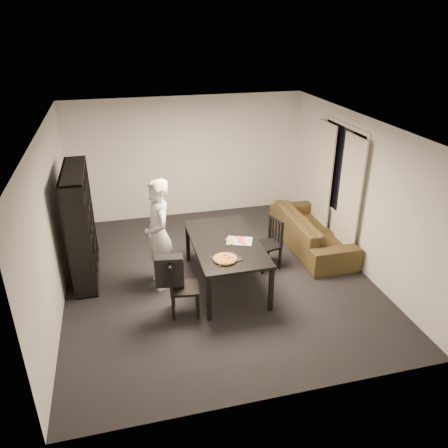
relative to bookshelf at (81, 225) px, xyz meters
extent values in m
cube|color=black|center=(2.16, -0.60, -0.95)|extent=(5.00, 5.50, 0.01)
cube|color=white|center=(2.16, -0.60, 1.65)|extent=(5.00, 5.50, 0.01)
cube|color=silver|center=(2.16, 2.15, 0.35)|extent=(5.00, 0.01, 2.60)
cube|color=silver|center=(2.16, -3.35, 0.35)|extent=(5.00, 0.01, 2.60)
cube|color=silver|center=(-0.34, -0.60, 0.35)|extent=(0.01, 5.50, 2.60)
cube|color=silver|center=(4.66, -0.60, 0.35)|extent=(0.01, 5.50, 2.60)
cube|color=black|center=(4.64, 0.00, 0.55)|extent=(0.02, 1.40, 1.60)
cube|color=white|center=(4.64, 0.00, 0.55)|extent=(0.03, 1.52, 1.72)
cube|color=beige|center=(4.56, -0.52, 0.20)|extent=(0.03, 0.70, 2.25)
cube|color=beige|center=(4.56, 0.52, 0.20)|extent=(0.03, 0.70, 2.25)
cube|color=black|center=(0.00, 0.00, 0.00)|extent=(0.35, 1.50, 1.90)
cube|color=black|center=(2.24, -0.84, -0.18)|extent=(1.05, 1.89, 0.04)
cube|color=black|center=(1.77, -1.73, -0.58)|extent=(0.06, 0.06, 0.74)
cube|color=black|center=(2.71, -1.73, -0.58)|extent=(0.06, 0.06, 0.74)
cube|color=black|center=(1.77, 0.05, -0.58)|extent=(0.06, 0.06, 0.74)
cube|color=black|center=(2.71, 0.05, -0.58)|extent=(0.06, 0.06, 0.74)
cube|color=black|center=(1.46, -1.46, -0.52)|extent=(0.47, 0.47, 0.04)
cube|color=black|center=(1.27, -1.44, -0.28)|extent=(0.10, 0.42, 0.45)
cube|color=black|center=(1.27, -1.44, -0.07)|extent=(0.09, 0.40, 0.05)
cube|color=black|center=(1.61, -1.67, -0.75)|extent=(0.04, 0.04, 0.41)
cube|color=black|center=(1.66, -1.31, -0.75)|extent=(0.04, 0.04, 0.41)
cube|color=black|center=(1.26, -1.61, -0.75)|extent=(0.04, 0.04, 0.41)
cube|color=black|center=(1.31, -1.26, -0.75)|extent=(0.04, 0.04, 0.41)
cube|color=black|center=(3.06, -0.50, -0.52)|extent=(0.51, 0.51, 0.04)
cube|color=black|center=(3.24, -0.45, -0.28)|extent=(0.14, 0.42, 0.45)
cube|color=black|center=(3.24, -0.45, -0.07)|extent=(0.13, 0.39, 0.05)
cube|color=black|center=(2.84, -0.37, -0.75)|extent=(0.04, 0.04, 0.41)
cube|color=black|center=(2.93, -0.72, -0.75)|extent=(0.04, 0.04, 0.41)
cube|color=black|center=(3.19, -0.28, -0.75)|extent=(0.04, 0.04, 0.41)
cube|color=black|center=(3.28, -0.63, -0.75)|extent=(0.04, 0.04, 0.41)
cube|color=black|center=(1.25, -1.43, -0.25)|extent=(0.43, 0.14, 0.45)
cube|color=black|center=(1.25, -1.43, 0.00)|extent=(0.42, 0.23, 0.05)
imported|color=silver|center=(1.21, -0.61, -0.03)|extent=(0.53, 0.72, 1.84)
cube|color=black|center=(2.11, -1.39, -0.16)|extent=(0.47, 0.41, 0.01)
cylinder|color=#A2712F|center=(2.09, -1.42, -0.14)|extent=(0.35, 0.35, 0.02)
cylinder|color=gold|center=(2.09, -1.42, -0.12)|extent=(0.31, 0.31, 0.01)
cube|color=silver|center=(2.46, -0.89, -0.16)|extent=(0.48, 0.42, 0.01)
imported|color=#3D2F18|center=(4.16, 0.02, -0.62)|extent=(0.89, 2.28, 0.67)
camera|label=1|loc=(0.70, -6.83, 3.10)|focal=35.00mm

